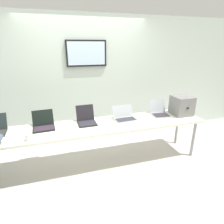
% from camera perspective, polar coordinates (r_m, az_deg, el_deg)
% --- Properties ---
extents(ground, '(8.00, 8.00, 0.04)m').
position_cam_1_polar(ground, '(3.47, -3.64, -15.57)').
color(ground, '#BCB4B0').
extents(back_wall, '(8.00, 0.11, 2.57)m').
position_cam_1_polar(back_wall, '(4.01, -7.83, 9.69)').
color(back_wall, silver).
rests_on(back_wall, ground).
extents(workbench, '(3.63, 0.70, 0.75)m').
position_cam_1_polar(workbench, '(3.11, -3.93, -4.65)').
color(workbench, silver).
rests_on(workbench, ground).
extents(equipment_box, '(0.34, 0.35, 0.35)m').
position_cam_1_polar(equipment_box, '(3.73, 20.47, 1.88)').
color(equipment_box, slate).
rests_on(equipment_box, workbench).
extents(laptop_station_1, '(0.35, 0.40, 0.24)m').
position_cam_1_polar(laptop_station_1, '(3.16, -20.14, -3.49)').
color(laptop_station_1, black).
rests_on(laptop_station_1, workbench).
extents(laptop_station_2, '(0.31, 0.36, 0.27)m').
position_cam_1_polar(laptop_station_2, '(3.18, -7.83, -2.20)').
color(laptop_station_2, black).
rests_on(laptop_station_2, workbench).
extents(laptop_station_3, '(0.39, 0.32, 0.23)m').
position_cam_1_polar(laptop_station_3, '(3.31, 3.76, -1.32)').
color(laptop_station_3, '#B0B6BB').
rests_on(laptop_station_3, workbench).
extents(laptop_station_4, '(0.34, 0.38, 0.27)m').
position_cam_1_polar(laptop_station_4, '(3.62, 14.22, 0.14)').
color(laptop_station_4, '#ACB2BA').
rests_on(laptop_station_4, workbench).
extents(coffee_mug, '(0.08, 0.08, 0.09)m').
position_cam_1_polar(coffee_mug, '(2.82, -24.14, -7.13)').
color(coffee_mug, white).
rests_on(coffee_mug, workbench).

